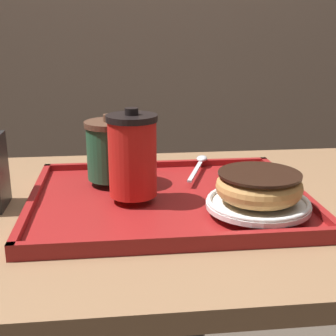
% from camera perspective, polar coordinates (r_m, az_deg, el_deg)
% --- Properties ---
extents(cafe_table, '(0.89, 0.65, 0.74)m').
position_cam_1_polar(cafe_table, '(0.89, 2.02, -14.28)').
color(cafe_table, '#846042').
rests_on(cafe_table, ground_plane).
extents(serving_tray, '(0.46, 0.37, 0.02)m').
position_cam_1_polar(serving_tray, '(0.81, 0.00, -3.86)').
color(serving_tray, maroon).
rests_on(serving_tray, cafe_table).
extents(coffee_cup_front, '(0.08, 0.08, 0.15)m').
position_cam_1_polar(coffee_cup_front, '(0.76, -4.34, 1.59)').
color(coffee_cup_front, red).
rests_on(coffee_cup_front, serving_tray).
extents(coffee_cup_rear, '(0.09, 0.09, 0.12)m').
position_cam_1_polar(coffee_cup_rear, '(0.86, -6.93, 2.27)').
color(coffee_cup_rear, '#235638').
rests_on(coffee_cup_rear, serving_tray).
extents(plate_with_chocolate_donut, '(0.16, 0.16, 0.01)m').
position_cam_1_polar(plate_with_chocolate_donut, '(0.74, 10.91, -4.23)').
color(plate_with_chocolate_donut, white).
rests_on(plate_with_chocolate_donut, serving_tray).
extents(donut_chocolate_glazed, '(0.13, 0.13, 0.04)m').
position_cam_1_polar(donut_chocolate_glazed, '(0.73, 11.04, -2.14)').
color(donut_chocolate_glazed, tan).
rests_on(donut_chocolate_glazed, plate_with_chocolate_donut).
extents(spoon, '(0.07, 0.16, 0.01)m').
position_cam_1_polar(spoon, '(0.95, 3.91, 0.69)').
color(spoon, silver).
rests_on(spoon, serving_tray).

